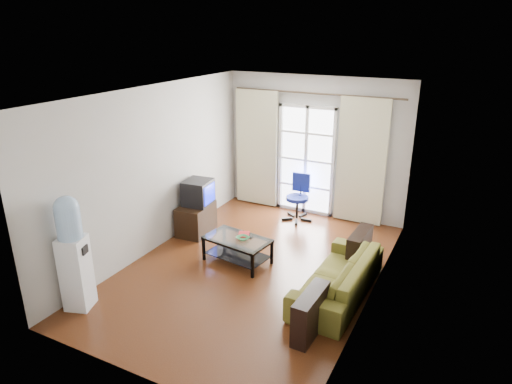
% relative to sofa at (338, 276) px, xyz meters
% --- Properties ---
extents(floor, '(5.20, 5.20, 0.00)m').
position_rel_sofa_xyz_m(floor, '(-1.38, 0.09, -0.28)').
color(floor, '#572C14').
rests_on(floor, ground).
extents(ceiling, '(5.20, 5.20, 0.00)m').
position_rel_sofa_xyz_m(ceiling, '(-1.38, 0.09, 2.42)').
color(ceiling, white).
rests_on(ceiling, wall_back).
extents(wall_back, '(3.60, 0.02, 2.70)m').
position_rel_sofa_xyz_m(wall_back, '(-1.38, 2.69, 1.07)').
color(wall_back, '#AFADA7').
rests_on(wall_back, floor).
extents(wall_front, '(3.60, 0.02, 2.70)m').
position_rel_sofa_xyz_m(wall_front, '(-1.38, -2.51, 1.07)').
color(wall_front, '#AFADA7').
rests_on(wall_front, floor).
extents(wall_left, '(0.02, 5.20, 2.70)m').
position_rel_sofa_xyz_m(wall_left, '(-3.18, 0.09, 1.07)').
color(wall_left, '#AFADA7').
rests_on(wall_left, floor).
extents(wall_right, '(0.02, 5.20, 2.70)m').
position_rel_sofa_xyz_m(wall_right, '(0.42, 0.09, 1.07)').
color(wall_right, '#AFADA7').
rests_on(wall_right, floor).
extents(french_door, '(1.16, 0.06, 2.15)m').
position_rel_sofa_xyz_m(french_door, '(-1.53, 2.63, 0.79)').
color(french_door, white).
rests_on(french_door, wall_back).
extents(curtain_rod, '(3.30, 0.04, 0.04)m').
position_rel_sofa_xyz_m(curtain_rod, '(-1.38, 2.59, 2.10)').
color(curtain_rod, '#4C3F2D').
rests_on(curtain_rod, wall_back).
extents(curtain_left, '(0.90, 0.07, 2.35)m').
position_rel_sofa_xyz_m(curtain_left, '(-2.58, 2.57, 0.92)').
color(curtain_left, beige).
rests_on(curtain_left, curtain_rod).
extents(curtain_right, '(0.90, 0.07, 2.35)m').
position_rel_sofa_xyz_m(curtain_right, '(-0.43, 2.57, 0.92)').
color(curtain_right, beige).
rests_on(curtain_right, curtain_rod).
extents(radiator, '(0.64, 0.12, 0.64)m').
position_rel_sofa_xyz_m(radiator, '(-0.58, 2.59, 0.05)').
color(radiator, '#969699').
rests_on(radiator, floor).
extents(sofa, '(2.00, 0.89, 0.57)m').
position_rel_sofa_xyz_m(sofa, '(0.00, 0.00, 0.00)').
color(sofa, brown).
rests_on(sofa, floor).
extents(coffee_table, '(1.09, 0.72, 0.41)m').
position_rel_sofa_xyz_m(coffee_table, '(-1.70, 0.18, -0.02)').
color(coffee_table, silver).
rests_on(coffee_table, floor).
extents(bowl, '(0.32, 0.32, 0.05)m').
position_rel_sofa_xyz_m(bowl, '(-1.60, 0.18, 0.15)').
color(bowl, '#328B4E').
rests_on(bowl, coffee_table).
extents(book, '(0.34, 0.36, 0.02)m').
position_rel_sofa_xyz_m(book, '(-1.74, 0.29, 0.14)').
color(book, '#A41427').
rests_on(book, coffee_table).
extents(remote, '(0.16, 0.06, 0.02)m').
position_rel_sofa_xyz_m(remote, '(-1.57, 0.29, 0.14)').
color(remote, black).
rests_on(remote, coffee_table).
extents(tv_stand, '(0.55, 0.77, 0.53)m').
position_rel_sofa_xyz_m(tv_stand, '(-2.91, 0.80, -0.02)').
color(tv_stand, black).
rests_on(tv_stand, floor).
extents(crt_tv, '(0.54, 0.53, 0.45)m').
position_rel_sofa_xyz_m(crt_tv, '(-2.91, 0.87, 0.47)').
color(crt_tv, black).
rests_on(crt_tv, tv_stand).
extents(task_chair, '(0.63, 0.63, 0.89)m').
position_rel_sofa_xyz_m(task_chair, '(-1.50, 2.21, -0.02)').
color(task_chair, black).
rests_on(task_chair, floor).
extents(water_cooler, '(0.41, 0.41, 1.58)m').
position_rel_sofa_xyz_m(water_cooler, '(-2.98, -1.85, 0.54)').
color(water_cooler, silver).
rests_on(water_cooler, floor).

